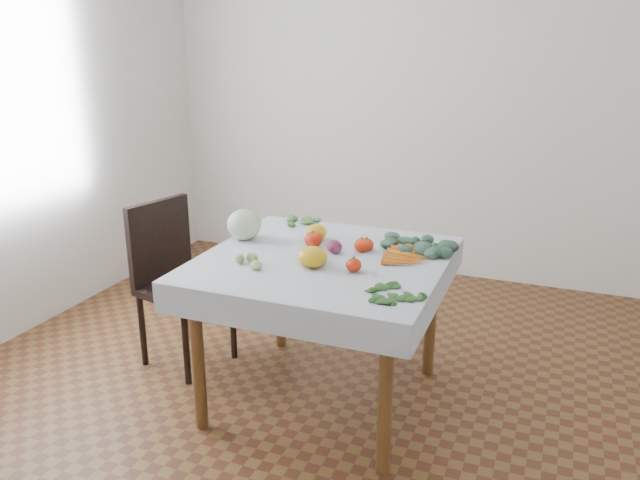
{
  "coord_description": "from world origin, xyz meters",
  "views": [
    {
      "loc": [
        1.01,
        -2.58,
        1.74
      ],
      "look_at": [
        -0.04,
        0.06,
        0.82
      ],
      "focal_mm": 35.0,
      "sensor_mm": 36.0,
      "label": 1
    }
  ],
  "objects_px": {
    "carrot_bunch": "(410,254)",
    "table": "(324,278)",
    "chair": "(174,272)",
    "heirloom_back": "(316,232)",
    "cabbage": "(244,225)"
  },
  "relations": [
    {
      "from": "carrot_bunch",
      "to": "table",
      "type": "bearing_deg",
      "value": -157.14
    },
    {
      "from": "chair",
      "to": "heirloom_back",
      "type": "bearing_deg",
      "value": 10.84
    },
    {
      "from": "chair",
      "to": "heirloom_back",
      "type": "relative_size",
      "value": 8.12
    },
    {
      "from": "cabbage",
      "to": "heirloom_back",
      "type": "bearing_deg",
      "value": 21.9
    },
    {
      "from": "cabbage",
      "to": "heirloom_back",
      "type": "xyz_separation_m",
      "value": [
        0.34,
        0.14,
        -0.04
      ]
    },
    {
      "from": "table",
      "to": "cabbage",
      "type": "distance_m",
      "value": 0.53
    },
    {
      "from": "carrot_bunch",
      "to": "heirloom_back",
      "type": "bearing_deg",
      "value": 170.04
    },
    {
      "from": "cabbage",
      "to": "carrot_bunch",
      "type": "bearing_deg",
      "value": 3.12
    },
    {
      "from": "heirloom_back",
      "to": "carrot_bunch",
      "type": "relative_size",
      "value": 0.3
    },
    {
      "from": "table",
      "to": "cabbage",
      "type": "height_order",
      "value": "cabbage"
    },
    {
      "from": "chair",
      "to": "carrot_bunch",
      "type": "bearing_deg",
      "value": 2.62
    },
    {
      "from": "cabbage",
      "to": "carrot_bunch",
      "type": "distance_m",
      "value": 0.86
    },
    {
      "from": "table",
      "to": "heirloom_back",
      "type": "distance_m",
      "value": 0.32
    },
    {
      "from": "chair",
      "to": "cabbage",
      "type": "distance_m",
      "value": 0.54
    },
    {
      "from": "cabbage",
      "to": "chair",
      "type": "bearing_deg",
      "value": -178.35
    }
  ]
}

